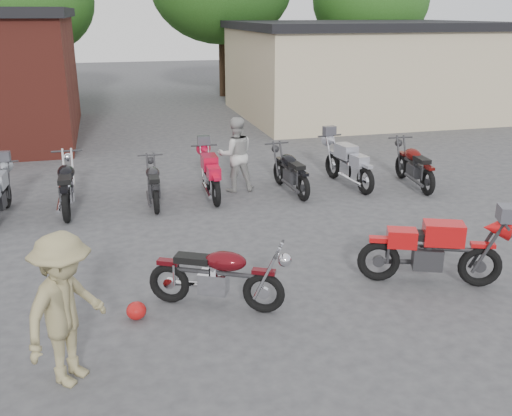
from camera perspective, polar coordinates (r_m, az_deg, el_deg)
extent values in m
plane|color=#3A3A3D|center=(8.63, 0.32, -9.63)|extent=(90.00, 90.00, 0.00)
cube|color=tan|center=(24.77, 10.59, 13.19)|extent=(10.00, 8.00, 3.50)
ellipsoid|color=#A81211|center=(8.38, -11.88, -10.02)|extent=(0.31, 0.31, 0.26)
imported|color=#AFAEAB|center=(13.72, -2.05, 5.36)|extent=(0.89, 0.71, 1.80)
imported|color=#92865A|center=(6.93, -18.51, -9.61)|extent=(1.29, 1.37, 1.87)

